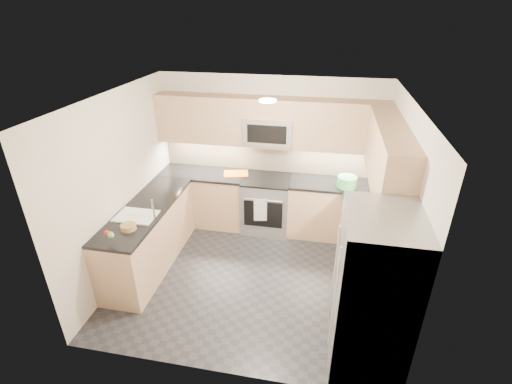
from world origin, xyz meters
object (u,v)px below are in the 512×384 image
at_px(fruit_basket, 128,227).
at_px(cutting_board, 236,174).
at_px(gas_range, 266,204).
at_px(microwave, 269,130).
at_px(refrigerator, 372,295).
at_px(utensil_bowl, 347,182).

bearing_deg(fruit_basket, cutting_board, 64.18).
distance_m(gas_range, microwave, 1.25).
relative_size(gas_range, cutting_board, 2.28).
xyz_separation_m(refrigerator, fruit_basket, (-2.89, 0.59, 0.07)).
xyz_separation_m(gas_range, fruit_basket, (-1.44, -1.83, 0.52)).
distance_m(microwave, cutting_board, 0.92).
distance_m(cutting_board, fruit_basket, 2.11).
bearing_deg(fruit_basket, utensil_bowl, 32.96).
height_order(gas_range, microwave, microwave).
bearing_deg(refrigerator, utensil_bowl, 94.77).
distance_m(utensil_bowl, cutting_board, 1.79).
xyz_separation_m(microwave, cutting_board, (-0.53, -0.06, -0.75)).
bearing_deg(cutting_board, refrigerator, -51.54).
bearing_deg(gas_range, fruit_basket, -128.27).
xyz_separation_m(refrigerator, utensil_bowl, (-0.20, 2.34, 0.12)).
height_order(gas_range, fruit_basket, fruit_basket).
distance_m(gas_range, utensil_bowl, 1.38).
bearing_deg(cutting_board, gas_range, -6.98).
relative_size(microwave, fruit_basket, 3.99).
relative_size(utensil_bowl, cutting_board, 0.73).
distance_m(gas_range, refrigerator, 2.86).
bearing_deg(microwave, gas_range, -90.00).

